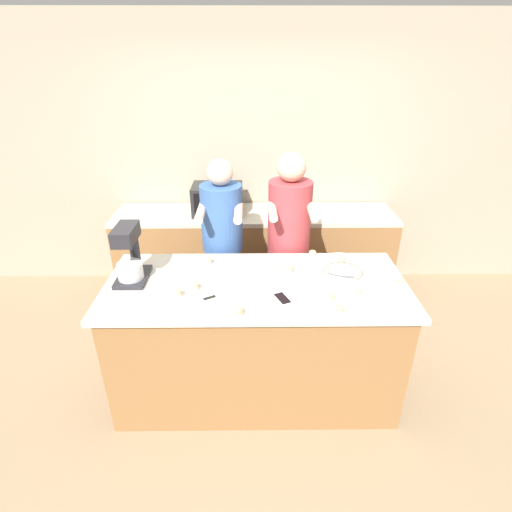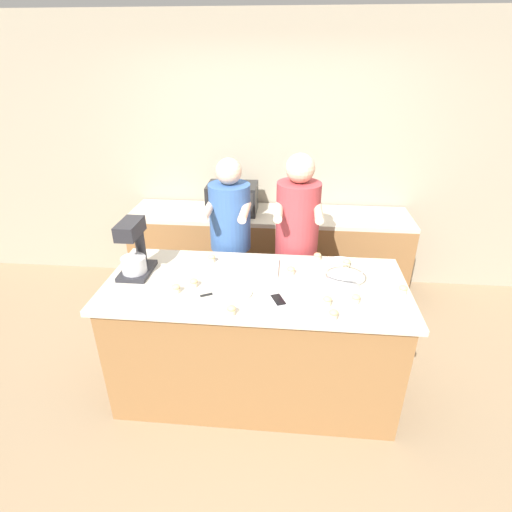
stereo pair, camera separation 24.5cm
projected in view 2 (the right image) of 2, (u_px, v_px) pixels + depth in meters
ground_plane at (255, 386)px, 3.13m from camera, size 16.00×16.00×0.00m
back_wall at (272, 160)px, 4.10m from camera, size 10.00×0.06×2.70m
island_counter at (255, 338)px, 2.92m from camera, size 2.04×0.88×0.94m
back_counter at (268, 253)px, 4.20m from camera, size 2.80×0.60×0.90m
person_left at (231, 250)px, 3.34m from camera, size 0.35×0.51×1.63m
person_right at (296, 250)px, 3.29m from camera, size 0.36×0.51×1.67m
stand_mixer at (134, 251)px, 2.74m from camera, size 0.20×0.30×0.39m
mixing_bowl at (341, 276)px, 2.61m from camera, size 0.28×0.28×0.16m
baking_tray at (254, 266)px, 2.87m from camera, size 0.35×0.26×0.04m
microwave_oven at (232, 198)px, 3.96m from camera, size 0.49×0.35×0.29m
cell_phone at (278, 300)px, 2.50m from camera, size 0.12×0.16×0.01m
small_plate at (236, 293)px, 2.57m from camera, size 0.21×0.21×0.02m
knife at (215, 293)px, 2.58m from camera, size 0.20×0.12×0.01m
cupcake_0 at (356, 299)px, 2.47m from camera, size 0.06×0.06×0.06m
cupcake_1 at (327, 301)px, 2.45m from camera, size 0.06×0.06×0.06m
cupcake_2 at (334, 314)px, 2.32m from camera, size 0.06×0.06×0.06m
cupcake_3 at (347, 263)px, 2.89m from camera, size 0.06×0.06×0.06m
cupcake_4 at (291, 270)px, 2.79m from camera, size 0.06×0.06×0.06m
cupcake_5 at (194, 283)px, 2.64m from camera, size 0.06×0.06×0.06m
cupcake_6 at (231, 310)px, 2.36m from camera, size 0.06×0.06×0.06m
cupcake_7 at (318, 256)px, 2.98m from camera, size 0.06×0.06×0.06m
cupcake_8 at (212, 258)px, 2.96m from camera, size 0.06×0.06×0.06m
cupcake_9 at (176, 288)px, 2.58m from camera, size 0.06×0.06×0.06m
cupcake_10 at (403, 290)px, 2.57m from camera, size 0.06×0.06×0.06m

